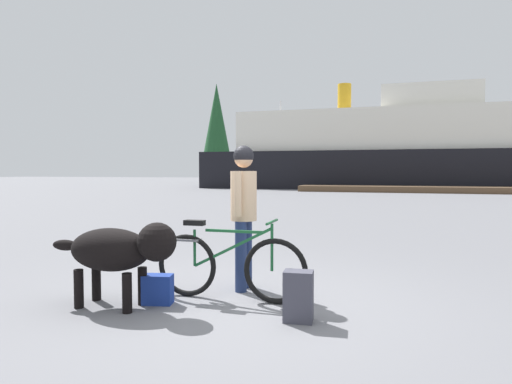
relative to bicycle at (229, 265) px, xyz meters
name	(u,v)px	position (x,y,z in m)	size (l,w,h in m)	color
ground_plane	(244,304)	(0.22, -0.10, -0.39)	(160.00, 160.00, 0.00)	slate
bicycle	(229,265)	(0.00, 0.00, 0.00)	(1.78, 0.44, 0.92)	black
person_cyclist	(244,203)	(0.02, 0.47, 0.68)	(0.32, 0.53, 1.76)	navy
dog	(119,250)	(-1.02, -0.59, 0.23)	(1.50, 0.54, 0.93)	black
backpack	(298,296)	(0.90, -0.49, -0.14)	(0.28, 0.20, 0.49)	#3F3F4C
handbag_pannier	(158,289)	(-0.69, -0.37, -0.23)	(0.32, 0.18, 0.32)	navy
dock_pier	(426,189)	(4.01, 27.01, -0.19)	(16.79, 2.62, 0.40)	brown
ferry_boat	(390,151)	(1.70, 33.08, 2.61)	(29.67, 8.10, 8.57)	black
sailboat_moored	(280,181)	(-7.63, 33.97, 0.11)	(6.48, 1.81, 7.55)	navy
pine_tree_far_left	(217,121)	(-19.06, 47.45, 7.17)	(3.50, 3.50, 12.21)	#4C331E
pine_tree_center	(418,125)	(4.47, 47.09, 6.01)	(3.30, 3.30, 10.01)	#4C331E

